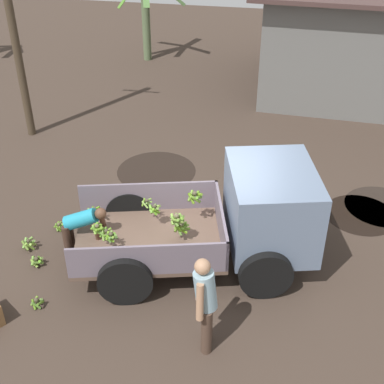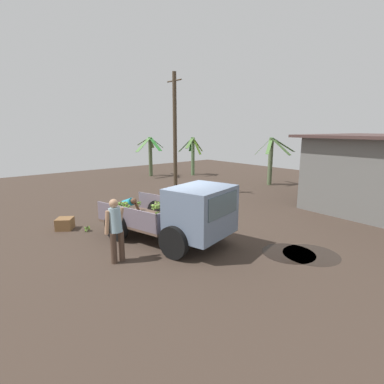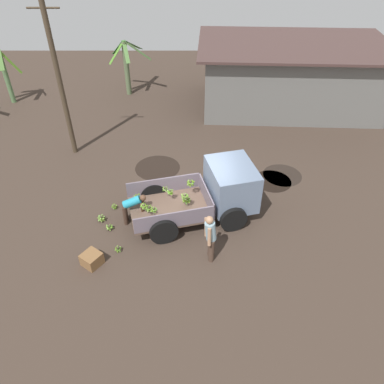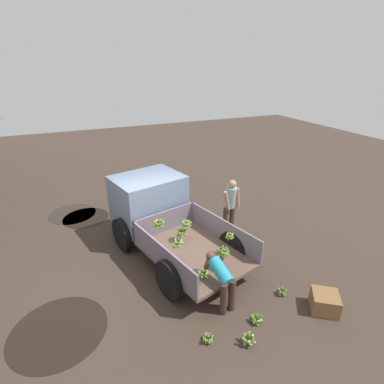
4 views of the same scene
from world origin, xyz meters
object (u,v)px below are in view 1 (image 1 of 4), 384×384
Objects in this scene: cargo_truck at (246,214)px; person_foreground_visitor at (205,300)px; banana_bunch_on_ground_2 at (37,302)px; utility_pole at (10,12)px; banana_bunch_on_ground_3 at (37,261)px; banana_bunch_on_ground_0 at (59,226)px; banana_bunch_on_ground_1 at (29,243)px; person_worker_loading at (81,227)px.

cargo_truck reaches higher than person_foreground_visitor.
cargo_truck reaches higher than banana_bunch_on_ground_2.
banana_bunch_on_ground_3 is (2.42, -5.02, -3.14)m from utility_pole.
person_foreground_visitor is 3.72m from banana_bunch_on_ground_3.
banana_bunch_on_ground_0 is (-3.40, 2.39, -0.86)m from person_foreground_visitor.
utility_pole is 27.93× the size of banana_bunch_on_ground_0.
banana_bunch_on_ground_1 is at bearing 129.67° from banana_bunch_on_ground_3.
banana_bunch_on_ground_1 reaches higher than banana_bunch_on_ground_0.
utility_pole is 6.15m from person_worker_loading.
utility_pole reaches higher than banana_bunch_on_ground_3.
person_foreground_visitor reaches higher than banana_bunch_on_ground_1.
banana_bunch_on_ground_1 is at bearing -30.10° from person_foreground_visitor.
utility_pole is at bearing -52.91° from person_foreground_visitor.
utility_pole is (-6.17, 4.10, 2.23)m from cargo_truck.
cargo_truck is at bearing 6.89° from banana_bunch_on_ground_1.
utility_pole is 20.63× the size of banana_bunch_on_ground_1.
cargo_truck is at bearing 30.20° from banana_bunch_on_ground_2.
banana_bunch_on_ground_2 is (0.46, -2.11, 0.01)m from banana_bunch_on_ground_0.
cargo_truck is 20.26× the size of banana_bunch_on_ground_0.
person_worker_loading is 4.93× the size of banana_bunch_on_ground_2.
person_foreground_visitor is (-0.38, -2.21, -0.06)m from cargo_truck.
person_worker_loading is at bearing 77.19° from banana_bunch_on_ground_2.
person_foreground_visitor is at bearing -20.72° from banana_bunch_on_ground_3.
person_foreground_visitor is (5.80, -6.30, -2.29)m from utility_pole.
person_foreground_visitor is 4.25m from banana_bunch_on_ground_0.
banana_bunch_on_ground_0 is (2.40, -3.91, -3.15)m from utility_pole.
utility_pole is at bearing 132.17° from cargo_truck.
banana_bunch_on_ground_2 reaches higher than banana_bunch_on_ground_0.
person_foreground_visitor is at bearing -47.39° from utility_pole.
banana_bunch_on_ground_0 is (-0.79, 0.68, -0.60)m from person_worker_loading.
banana_bunch_on_ground_2 is at bearing -65.89° from banana_bunch_on_ground_3.
person_foreground_visitor reaches higher than banana_bunch_on_ground_3.
person_foreground_visitor is 6.69× the size of banana_bunch_on_ground_3.
cargo_truck is 17.82× the size of banana_bunch_on_ground_3.
banana_bunch_on_ground_2 is at bearing -164.07° from cargo_truck.
person_worker_loading is at bearing -55.23° from utility_pole.
banana_bunch_on_ground_0 is at bearing 63.45° from banana_bunch_on_ground_1.
person_worker_loading is at bearing -38.77° from person_foreground_visitor.
banana_bunch_on_ground_1 is (-1.13, -0.00, -0.56)m from person_worker_loading.
banana_bunch_on_ground_2 is at bearing -64.57° from utility_pole.
utility_pole is 24.56× the size of banana_bunch_on_ground_3.
cargo_truck is at bearing 1.64° from person_worker_loading.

